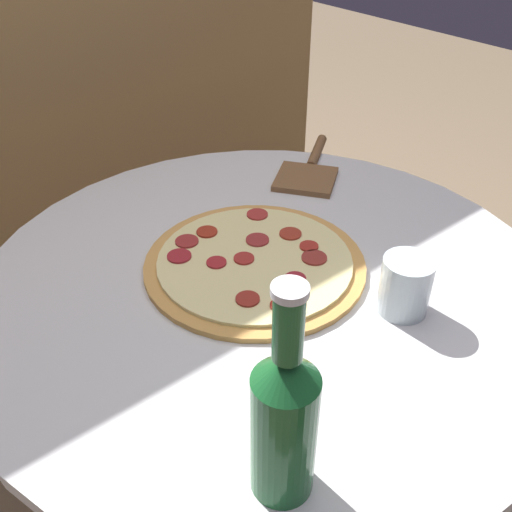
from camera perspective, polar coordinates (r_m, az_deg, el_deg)
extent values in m
cylinder|color=silver|center=(1.20, 0.91, -16.09)|extent=(0.08, 0.08, 0.69)
cylinder|color=silver|center=(0.94, 1.12, -2.55)|extent=(0.96, 0.96, 0.02)
cube|color=olive|center=(1.52, -19.17, 15.07)|extent=(1.66, 0.04, 1.64)
cylinder|color=#C68E47|center=(0.96, 0.00, -0.73)|extent=(0.37, 0.37, 0.01)
cylinder|color=beige|center=(0.95, 0.00, -0.34)|extent=(0.33, 0.33, 0.01)
cylinder|color=maroon|center=(0.85, 2.51, -4.95)|extent=(0.03, 0.03, 0.00)
cylinder|color=maroon|center=(0.99, 0.14, 1.63)|extent=(0.04, 0.04, 0.00)
cylinder|color=maroon|center=(0.90, 3.94, -2.27)|extent=(0.03, 0.03, 0.00)
cylinder|color=maroon|center=(0.98, 5.35, 0.96)|extent=(0.03, 0.03, 0.00)
cylinder|color=maroon|center=(0.99, -6.93, 1.48)|extent=(0.04, 0.04, 0.00)
cylinder|color=maroon|center=(1.06, 0.13, 4.19)|extent=(0.04, 0.04, 0.00)
cylinder|color=maroon|center=(0.86, -0.84, -4.31)|extent=(0.04, 0.04, 0.00)
cylinder|color=maroon|center=(1.01, 3.46, 2.25)|extent=(0.04, 0.04, 0.00)
cylinder|color=maroon|center=(0.96, -7.69, 0.00)|extent=(0.04, 0.04, 0.00)
cylinder|color=maroon|center=(0.95, -1.21, -0.24)|extent=(0.03, 0.03, 0.00)
cylinder|color=maroon|center=(1.01, -4.93, 2.43)|extent=(0.04, 0.04, 0.00)
cylinder|color=maroon|center=(0.94, -3.98, -0.64)|extent=(0.03, 0.03, 0.00)
cylinder|color=maroon|center=(0.95, 5.84, -0.16)|extent=(0.04, 0.04, 0.00)
cylinder|color=#195628|center=(0.61, 2.77, -17.46)|extent=(0.07, 0.07, 0.16)
cone|color=#195628|center=(0.54, 3.07, -11.21)|extent=(0.07, 0.07, 0.03)
cylinder|color=#195628|center=(0.50, 3.26, -7.10)|extent=(0.03, 0.03, 0.07)
cylinder|color=silver|center=(0.47, 3.42, -3.46)|extent=(0.03, 0.03, 0.01)
cube|color=brown|center=(1.21, 4.98, 7.68)|extent=(0.17, 0.17, 0.01)
cylinder|color=brown|center=(1.33, 6.09, 10.31)|extent=(0.13, 0.11, 0.02)
cylinder|color=silver|center=(0.87, 14.70, -2.89)|extent=(0.08, 0.08, 0.09)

